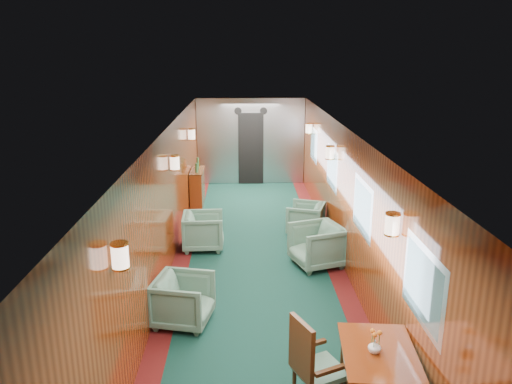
# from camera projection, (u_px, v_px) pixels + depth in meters

# --- Properties ---
(room) EXTENTS (12.00, 12.10, 2.40)m
(room) POSITION_uv_depth(u_px,v_px,m) (258.00, 179.00, 8.10)
(room) COLOR #0E3429
(room) RESTS_ON ground
(bulkhead) EXTENTS (2.98, 0.17, 2.39)m
(bulkhead) POSITION_uv_depth(u_px,v_px,m) (251.00, 142.00, 13.91)
(bulkhead) COLOR #B0B2B7
(bulkhead) RESTS_ON ground
(windows_right) EXTENTS (0.02, 8.60, 0.80)m
(windows_right) POSITION_uv_depth(u_px,v_px,m) (345.00, 185.00, 8.43)
(windows_right) COLOR #B8BBBF
(windows_right) RESTS_ON ground
(wall_sconces) EXTENTS (2.97, 7.97, 0.25)m
(wall_sconces) POSITION_uv_depth(u_px,v_px,m) (257.00, 162.00, 8.60)
(wall_sconces) COLOR beige
(wall_sconces) RESTS_ON ground
(dining_table) EXTENTS (0.81, 1.09, 0.77)m
(dining_table) POSITION_uv_depth(u_px,v_px,m) (378.00, 362.00, 4.98)
(dining_table) COLOR maroon
(dining_table) RESTS_ON ground
(side_chair) EXTENTS (0.63, 0.64, 1.09)m
(side_chair) POSITION_uv_depth(u_px,v_px,m) (312.00, 362.00, 5.07)
(side_chair) COLOR #1E473A
(side_chair) RESTS_ON ground
(credenza) EXTENTS (0.31, 0.98, 1.15)m
(credenza) POSITION_uv_depth(u_px,v_px,m) (197.00, 187.00, 12.11)
(credenza) COLOR maroon
(credenza) RESTS_ON ground
(flower_vase) EXTENTS (0.16, 0.16, 0.14)m
(flower_vase) POSITION_uv_depth(u_px,v_px,m) (375.00, 347.00, 4.90)
(flower_vase) COLOR beige
(flower_vase) RESTS_ON dining_table
(armchair_left_near) EXTENTS (0.89, 0.88, 0.69)m
(armchair_left_near) POSITION_uv_depth(u_px,v_px,m) (183.00, 300.00, 6.84)
(armchair_left_near) COLOR #1E473A
(armchair_left_near) RESTS_ON ground
(armchair_left_far) EXTENTS (0.80, 0.78, 0.70)m
(armchair_left_far) POSITION_uv_depth(u_px,v_px,m) (203.00, 231.00, 9.44)
(armchair_left_far) COLOR #1E473A
(armchair_left_far) RESTS_ON ground
(armchair_right_near) EXTENTS (1.03, 1.02, 0.75)m
(armchair_right_near) POSITION_uv_depth(u_px,v_px,m) (317.00, 245.00, 8.68)
(armchair_right_near) COLOR #1E473A
(armchair_right_near) RESTS_ON ground
(armchair_right_far) EXTENTS (0.90, 0.88, 0.65)m
(armchair_right_far) POSITION_uv_depth(u_px,v_px,m) (306.00, 218.00, 10.22)
(armchair_right_far) COLOR #1E473A
(armchair_right_far) RESTS_ON ground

